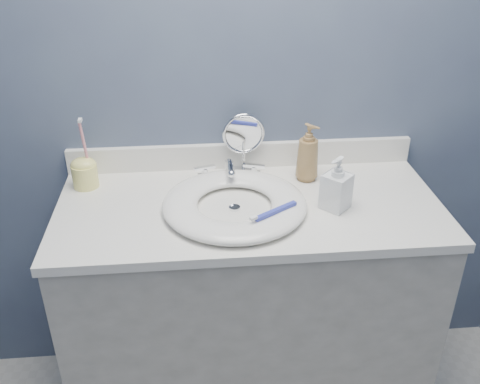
{
  "coord_description": "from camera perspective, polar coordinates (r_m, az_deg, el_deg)",
  "views": [
    {
      "loc": [
        -0.16,
        -0.48,
        1.74
      ],
      "look_at": [
        -0.03,
        0.94,
        0.94
      ],
      "focal_mm": 40.0,
      "sensor_mm": 36.0,
      "label": 1
    }
  ],
  "objects": [
    {
      "name": "toothbrush_holder",
      "position": [
        1.85,
        -16.25,
        2.12
      ],
      "size": [
        0.08,
        0.08,
        0.24
      ],
      "rotation": [
        0.0,
        0.0,
        -0.36
      ],
      "color": "#FDF47E",
      "rests_on": "countertop"
    },
    {
      "name": "countertop",
      "position": [
        1.71,
        1.01,
        -1.66
      ],
      "size": [
        1.22,
        0.57,
        0.03
      ],
      "primitive_type": "cube",
      "color": "white",
      "rests_on": "vanity_cabinet"
    },
    {
      "name": "drain",
      "position": [
        1.67,
        -0.59,
        -1.71
      ],
      "size": [
        0.04,
        0.04,
        0.01
      ],
      "primitive_type": "cylinder",
      "color": "silver",
      "rests_on": "countertop"
    },
    {
      "name": "vanity_cabinet",
      "position": [
        1.97,
        0.89,
        -12.7
      ],
      "size": [
        1.2,
        0.55,
        0.85
      ],
      "primitive_type": "cube",
      "color": "beige",
      "rests_on": "ground"
    },
    {
      "name": "backsplash",
      "position": [
        1.91,
        0.18,
        3.94
      ],
      "size": [
        1.22,
        0.02,
        0.09
      ],
      "primitive_type": "cube",
      "color": "white",
      "rests_on": "countertop"
    },
    {
      "name": "soap_bottle_amber",
      "position": [
        1.81,
        7.25,
        4.22
      ],
      "size": [
        0.11,
        0.11,
        0.2
      ],
      "primitive_type": "imported",
      "rotation": [
        0.0,
        0.0,
        0.72
      ],
      "color": "olive",
      "rests_on": "countertop"
    },
    {
      "name": "soap_bottle_clear",
      "position": [
        1.66,
        10.29,
        0.93
      ],
      "size": [
        0.11,
        0.11,
        0.17
      ],
      "primitive_type": "imported",
      "rotation": [
        0.0,
        0.0,
        -0.79
      ],
      "color": "white",
      "rests_on": "countertop"
    },
    {
      "name": "basin",
      "position": [
        1.66,
        -0.59,
        -1.26
      ],
      "size": [
        0.45,
        0.45,
        0.04
      ],
      "primitive_type": null,
      "color": "white",
      "rests_on": "countertop"
    },
    {
      "name": "makeup_mirror",
      "position": [
        1.85,
        0.38,
        5.53
      ],
      "size": [
        0.15,
        0.08,
        0.22
      ],
      "rotation": [
        0.0,
        0.0,
        0.06
      ],
      "color": "silver",
      "rests_on": "countertop"
    },
    {
      "name": "faucet",
      "position": [
        1.83,
        -1.1,
        2.1
      ],
      "size": [
        0.25,
        0.13,
        0.07
      ],
      "color": "silver",
      "rests_on": "countertop"
    },
    {
      "name": "back_wall",
      "position": [
        1.82,
        0.15,
        11.95
      ],
      "size": [
        2.2,
        0.02,
        2.4
      ],
      "primitive_type": "cube",
      "color": "#465069",
      "rests_on": "ground"
    },
    {
      "name": "toothbrush_lying",
      "position": [
        1.57,
        3.65,
        -2.11
      ],
      "size": [
        0.15,
        0.11,
        0.02
      ],
      "rotation": [
        0.0,
        0.0,
        0.57
      ],
      "color": "#323CB2",
      "rests_on": "basin"
    }
  ]
}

